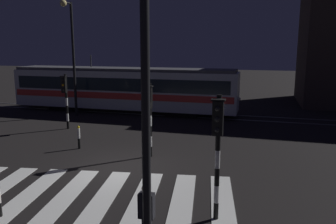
% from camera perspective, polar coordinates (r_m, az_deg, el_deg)
% --- Properties ---
extents(ground_plane, '(120.00, 120.00, 0.00)m').
position_cam_1_polar(ground_plane, '(14.02, -7.86, -9.11)').
color(ground_plane, black).
extents(rail_near, '(80.00, 0.12, 0.03)m').
position_cam_1_polar(rail_near, '(23.51, 2.10, -0.76)').
color(rail_near, '#59595E').
rests_on(rail_near, ground).
extents(rail_far, '(80.00, 0.12, 0.03)m').
position_cam_1_polar(rail_far, '(24.88, 2.86, -0.11)').
color(rail_far, '#59595E').
rests_on(rail_far, ground).
extents(crosswalk_zebra, '(10.08, 6.02, 0.02)m').
position_cam_1_polar(crosswalk_zebra, '(11.56, -13.83, -13.77)').
color(crosswalk_zebra, silver).
rests_on(crosswalk_zebra, ground).
extents(traffic_light_corner_near_right, '(0.36, 0.42, 3.54)m').
position_cam_1_polar(traffic_light_corner_near_right, '(9.17, 8.32, -4.66)').
color(traffic_light_corner_near_right, black).
rests_on(traffic_light_corner_near_right, ground).
extents(traffic_light_corner_far_left, '(0.36, 0.42, 3.22)m').
position_cam_1_polar(traffic_light_corner_far_left, '(20.49, -16.85, 3.03)').
color(traffic_light_corner_far_left, black).
rests_on(traffic_light_corner_far_left, ground).
extents(traffic_light_median_centre, '(0.36, 0.42, 3.25)m').
position_cam_1_polar(traffic_light_median_centre, '(14.54, -3.14, 0.47)').
color(traffic_light_median_centre, black).
rests_on(traffic_light_median_centre, ground).
extents(street_lamp_trackside_left, '(0.44, 1.21, 7.73)m').
position_cam_1_polar(street_lamp_trackside_left, '(24.22, -15.95, 10.70)').
color(street_lamp_trackside_left, black).
rests_on(street_lamp_trackside_left, ground).
extents(street_lamp_near_kerb, '(0.44, 1.21, 7.20)m').
position_cam_1_polar(street_lamp_near_kerb, '(6.32, -4.61, 8.92)').
color(street_lamp_near_kerb, black).
rests_on(street_lamp_near_kerb, ground).
extents(tram, '(16.94, 2.58, 4.15)m').
position_cam_1_polar(tram, '(25.31, -7.59, 3.97)').
color(tram, silver).
rests_on(tram, ground).
extents(pedestrian_waiting_at_kerb, '(0.36, 0.24, 1.71)m').
position_cam_1_polar(pedestrian_waiting_at_kerb, '(8.26, -3.60, -17.28)').
color(pedestrian_waiting_at_kerb, black).
rests_on(pedestrian_waiting_at_kerb, ground).
extents(bollard_island_edge, '(0.12, 0.12, 1.11)m').
position_cam_1_polar(bollard_island_edge, '(16.65, -14.72, -4.12)').
color(bollard_island_edge, black).
rests_on(bollard_island_edge, ground).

